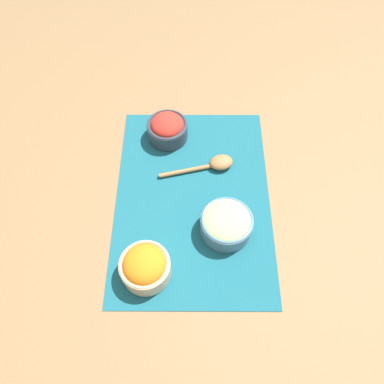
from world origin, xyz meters
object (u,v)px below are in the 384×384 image
Objects in this scene: tomato_bowl at (167,128)px; wooden_spoon at (214,164)px; cucumber_bowl at (226,223)px; carrot_bowl at (144,267)px.

wooden_spoon is (0.11, 0.13, -0.02)m from tomato_bowl.
tomato_bowl is (-0.31, -0.16, 0.00)m from cucumber_bowl.
tomato_bowl is 0.18m from wooden_spoon.
tomato_bowl is 0.55× the size of wooden_spoon.
carrot_bowl is 0.35m from wooden_spoon.
cucumber_bowl is at bearing 6.95° from wooden_spoon.
wooden_spoon is at bearing 50.84° from tomato_bowl.
cucumber_bowl is at bearing 27.47° from tomato_bowl.
carrot_bowl is at bearing -59.42° from cucumber_bowl.
tomato_bowl reaches higher than wooden_spoon.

